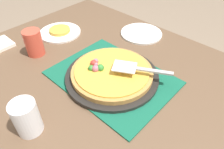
{
  "coord_description": "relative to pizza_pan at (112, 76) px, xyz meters",
  "views": [
    {
      "loc": [
        -0.44,
        0.47,
        1.33
      ],
      "look_at": [
        0.0,
        0.0,
        0.77
      ],
      "focal_mm": 33.69,
      "sensor_mm": 36.0,
      "label": 1
    }
  ],
  "objects": [
    {
      "name": "cup_near",
      "position": [
        0.02,
        0.36,
        0.05
      ],
      "size": [
        0.08,
        0.08,
        0.12
      ],
      "primitive_type": "cylinder",
      "color": "white",
      "rests_on": "dining_table"
    },
    {
      "name": "cup_far",
      "position": [
        0.38,
        0.12,
        0.05
      ],
      "size": [
        0.08,
        0.08,
        0.12
      ],
      "primitive_type": "cylinder",
      "color": "#E04C38",
      "rests_on": "dining_table"
    },
    {
      "name": "pizza_server",
      "position": [
        -0.09,
        -0.05,
        0.06
      ],
      "size": [
        0.22,
        0.15,
        0.01
      ],
      "color": "silver",
      "rests_on": "pizza"
    },
    {
      "name": "placemat",
      "position": [
        0.0,
        0.0,
        -0.01
      ],
      "size": [
        0.48,
        0.36,
        0.01
      ],
      "primitive_type": "cube",
      "color": "#145B42",
      "rests_on": "dining_table"
    },
    {
      "name": "pizza",
      "position": [
        0.0,
        0.0,
        0.02
      ],
      "size": [
        0.33,
        0.33,
        0.05
      ],
      "color": "#B78442",
      "rests_on": "pizza_pan"
    },
    {
      "name": "served_slice_right",
      "position": [
        0.45,
        -0.07,
        0.01
      ],
      "size": [
        0.11,
        0.11,
        0.02
      ],
      "primitive_type": "cylinder",
      "color": "gold",
      "rests_on": "plate_far_right"
    },
    {
      "name": "plate_side",
      "position": [
        0.13,
        -0.37,
        -0.01
      ],
      "size": [
        0.22,
        0.22,
        0.01
      ],
      "primitive_type": "cylinder",
      "color": "white",
      "rests_on": "dining_table"
    },
    {
      "name": "plate_far_right",
      "position": [
        0.45,
        -0.07,
        -0.01
      ],
      "size": [
        0.22,
        0.22,
        0.01
      ],
      "primitive_type": "cylinder",
      "color": "white",
      "rests_on": "dining_table"
    },
    {
      "name": "dining_table",
      "position": [
        0.0,
        0.0,
        -0.12
      ],
      "size": [
        1.4,
        1.0,
        0.75
      ],
      "color": "brown",
      "rests_on": "ground_plane"
    },
    {
      "name": "pizza_pan",
      "position": [
        0.0,
        0.0,
        0.0
      ],
      "size": [
        0.38,
        0.38,
        0.01
      ],
      "primitive_type": "cylinder",
      "color": "black",
      "rests_on": "placemat"
    }
  ]
}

